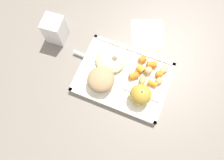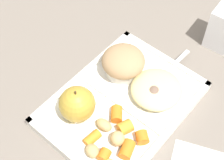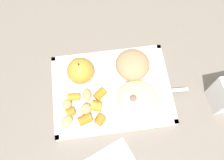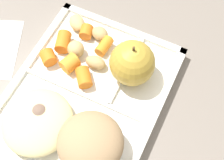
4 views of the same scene
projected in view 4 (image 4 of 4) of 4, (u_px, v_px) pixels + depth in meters
ground at (83, 106)px, 0.54m from camera, size 6.00×6.00×0.00m
lunch_tray at (83, 103)px, 0.53m from camera, size 0.31×0.23×0.02m
green_apple at (132, 63)px, 0.51m from camera, size 0.07×0.07×0.08m
bran_muffin at (91, 144)px, 0.46m from camera, size 0.09×0.09×0.06m
carrot_slice_tilted at (63, 42)px, 0.56m from camera, size 0.04×0.03×0.02m
carrot_slice_center at (86, 32)px, 0.57m from camera, size 0.03×0.03×0.02m
carrot_slice_diagonal at (104, 46)px, 0.56m from camera, size 0.03×0.02×0.02m
carrot_slice_edge at (70, 63)px, 0.54m from camera, size 0.03×0.03×0.03m
carrot_slice_small at (84, 77)px, 0.53m from camera, size 0.04×0.04×0.02m
carrot_slice_near_corner at (48, 57)px, 0.55m from camera, size 0.03×0.03×0.02m
potato_chunk_browned at (96, 62)px, 0.54m from camera, size 0.02×0.04×0.02m
potato_chunk_wedge at (76, 49)px, 0.55m from camera, size 0.04×0.04×0.03m
potato_chunk_golden at (100, 33)px, 0.57m from camera, size 0.03×0.03×0.02m
potato_chunk_large at (77, 23)px, 0.58m from camera, size 0.04×0.04×0.02m
egg_noodle_pile at (37, 122)px, 0.49m from camera, size 0.11×0.10×0.03m
meatball_back at (40, 114)px, 0.49m from camera, size 0.03×0.03×0.03m
meatball_side at (39, 121)px, 0.49m from camera, size 0.03×0.03×0.03m
meatball_front at (35, 123)px, 0.49m from camera, size 0.03×0.03×0.03m
plastic_fork at (32, 158)px, 0.48m from camera, size 0.17×0.02×0.00m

